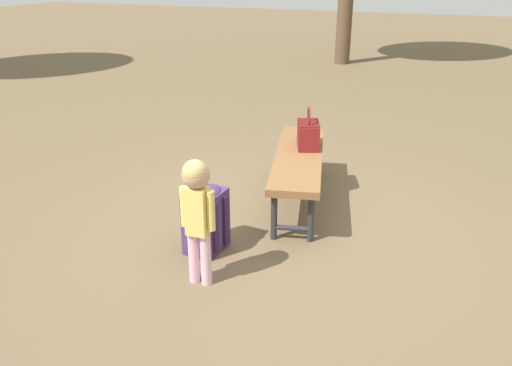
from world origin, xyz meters
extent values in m
plane|color=brown|center=(0.00, 0.00, 0.00)|extent=(40.00, 40.00, 0.00)
cube|color=brown|center=(-0.53, -0.06, 0.42)|extent=(1.65, 0.78, 0.06)
cylinder|color=#2D2D33|center=(0.12, 0.24, 0.20)|extent=(0.05, 0.05, 0.39)
cylinder|color=#2D2D33|center=(0.19, -0.03, 0.20)|extent=(0.05, 0.05, 0.39)
cylinder|color=#2D2D33|center=(-1.24, -0.10, 0.20)|extent=(0.05, 0.05, 0.39)
cylinder|color=#2D2D33|center=(-1.17, -0.37, 0.20)|extent=(0.05, 0.05, 0.39)
cylinder|color=#2D2D33|center=(0.15, 0.11, 0.10)|extent=(0.11, 0.28, 0.04)
cylinder|color=#2D2D33|center=(-1.21, -0.23, 0.10)|extent=(0.11, 0.28, 0.04)
cube|color=maroon|center=(-0.74, -0.05, 0.56)|extent=(0.36, 0.28, 0.22)
cube|color=#561313|center=(-0.74, -0.05, 0.67)|extent=(0.33, 0.27, 0.02)
torus|color=maroon|center=(-0.74, -0.05, 0.72)|extent=(0.19, 0.08, 0.20)
cylinder|color=#E5B2C6|center=(0.93, -0.32, 0.19)|extent=(0.07, 0.07, 0.37)
cylinder|color=#E5B2C6|center=(0.93, -0.23, 0.19)|extent=(0.07, 0.07, 0.37)
ellipsoid|color=white|center=(0.91, -0.32, 0.02)|extent=(0.09, 0.05, 0.04)
ellipsoid|color=white|center=(0.91, -0.23, 0.02)|extent=(0.09, 0.05, 0.04)
cube|color=#E5CC66|center=(0.93, -0.28, 0.53)|extent=(0.12, 0.14, 0.32)
cylinder|color=#E5CC66|center=(0.93, -0.37, 0.54)|extent=(0.05, 0.05, 0.27)
cylinder|color=#E5CC66|center=(0.92, -0.18, 0.54)|extent=(0.05, 0.05, 0.27)
sphere|color=tan|center=(0.93, -0.28, 0.78)|extent=(0.18, 0.18, 0.18)
sphere|color=tan|center=(0.94, -0.28, 0.79)|extent=(0.16, 0.16, 0.16)
cube|color=#4C2D66|center=(0.52, -0.44, 0.23)|extent=(0.33, 0.26, 0.46)
ellipsoid|color=#4C2D66|center=(0.52, -0.44, 0.45)|extent=(0.32, 0.24, 0.10)
cube|color=#311D42|center=(0.51, -0.57, 0.16)|extent=(0.22, 0.05, 0.21)
cube|color=#311D42|center=(0.60, -0.32, 0.23)|extent=(0.05, 0.03, 0.39)
cube|color=#311D42|center=(0.46, -0.31, 0.23)|extent=(0.05, 0.03, 0.39)
torus|color=black|center=(0.52, -0.44, 0.49)|extent=(0.02, 0.08, 0.08)
camera|label=1|loc=(3.53, 1.16, 1.97)|focal=36.59mm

